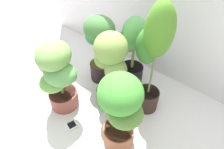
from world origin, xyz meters
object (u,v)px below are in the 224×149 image
Objects in this scene: potted_plant_back_center at (132,50)px; hygrometer_box at (72,125)px; potted_plant_back_left at (99,44)px; potted_plant_center at (111,68)px; potted_plant_front_left at (57,73)px; potted_plant_back_right at (153,54)px; potted_plant_front_right at (119,108)px.

potted_plant_back_center is 7.54× the size of hygrometer_box.
potted_plant_back_left is 0.96× the size of potted_plant_back_center.
potted_plant_center is 1.10× the size of potted_plant_front_left.
potted_plant_back_left is 0.61m from potted_plant_back_right.
potted_plant_center reaches higher than potted_plant_back_center.
potted_plant_front_left is at bearing -135.20° from potted_plant_center.
potted_plant_front_right is (0.63, -0.48, -0.00)m from potted_plant_back_left.
potted_plant_front_left is 6.94× the size of hygrometer_box.
potted_plant_back_center is 0.99× the size of potted_plant_center.
potted_plant_back_center is 1.09× the size of potted_plant_front_left.
potted_plant_front_right is 0.68× the size of potted_plant_back_right.
potted_plant_back_center is (0.29, 0.15, -0.02)m from potted_plant_back_left.
potted_plant_center is at bearing 138.67° from potted_plant_front_right.
potted_plant_front_left is (-0.63, -0.04, -0.02)m from potted_plant_front_right.
hygrometer_box is at bearing -93.11° from potted_plant_back_center.
hygrometer_box is (-0.39, -0.16, -0.42)m from potted_plant_front_right.
potted_plant_back_left reaches higher than potted_plant_front_right.
hygrometer_box is at bearing -26.29° from potted_plant_front_left.
potted_plant_back_left is at bearing -151.99° from potted_plant_back_center.
hygrometer_box is (0.24, -0.64, -0.42)m from potted_plant_back_left.
potted_plant_center is at bearing 44.80° from potted_plant_front_left.
potted_plant_center is 0.74× the size of potted_plant_back_right.
potted_plant_front_right is at bearing 3.34° from potted_plant_front_left.
potted_plant_front_left is at bearing -113.07° from potted_plant_back_center.
potted_plant_front_right is 0.93× the size of potted_plant_back_center.
potted_plant_back_center is 0.73× the size of potted_plant_back_right.
potted_plant_center reaches higher than potted_plant_back_left.
potted_plant_back_right is 0.79m from potted_plant_front_left.
potted_plant_back_center is 0.40m from potted_plant_back_right.
potted_plant_back_center is at bearing 118.90° from potted_plant_front_right.
potted_plant_back_right is 0.92m from hygrometer_box.
potted_plant_front_right is at bearing -84.21° from potted_plant_back_right.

